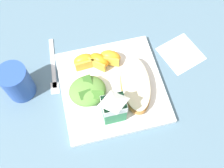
# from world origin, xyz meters

# --- Properties ---
(ground) EXTENTS (3.00, 3.00, 0.00)m
(ground) POSITION_xyz_m (0.00, 0.00, 0.00)
(ground) COLOR slate
(white_plate) EXTENTS (0.28, 0.28, 0.02)m
(white_plate) POSITION_xyz_m (0.00, 0.00, 0.01)
(white_plate) COLOR white
(white_plate) RESTS_ON ground
(cheesy_pizza_bread) EXTENTS (0.10, 0.18, 0.04)m
(cheesy_pizza_bread) POSITION_xyz_m (-0.06, 0.02, 0.03)
(cheesy_pizza_bread) COLOR #A87038
(cheesy_pizza_bread) RESTS_ON white_plate
(green_salad_pile) EXTENTS (0.10, 0.09, 0.04)m
(green_salad_pile) POSITION_xyz_m (0.07, 0.01, 0.04)
(green_salad_pile) COLOR #5B8E3D
(green_salad_pile) RESTS_ON white_plate
(milk_carton) EXTENTS (0.06, 0.04, 0.11)m
(milk_carton) POSITION_xyz_m (0.02, 0.08, 0.08)
(milk_carton) COLOR #2D8451
(milk_carton) RESTS_ON white_plate
(orange_wedge_front) EXTENTS (0.07, 0.06, 0.04)m
(orange_wedge_front) POSITION_xyz_m (-0.01, -0.08, 0.04)
(orange_wedge_front) COLOR orange
(orange_wedge_front) RESTS_ON white_plate
(orange_wedge_middle) EXTENTS (0.07, 0.07, 0.04)m
(orange_wedge_middle) POSITION_xyz_m (0.02, -0.08, 0.04)
(orange_wedge_middle) COLOR orange
(orange_wedge_middle) RESTS_ON white_plate
(orange_wedge_rear) EXTENTS (0.06, 0.04, 0.04)m
(orange_wedge_rear) POSITION_xyz_m (0.06, -0.08, 0.04)
(orange_wedge_rear) COLOR orange
(orange_wedge_rear) RESTS_ON white_plate
(paper_napkin) EXTENTS (0.14, 0.14, 0.00)m
(paper_napkin) POSITION_xyz_m (-0.23, -0.06, 0.00)
(paper_napkin) COLOR white
(paper_napkin) RESTS_ON ground
(metal_fork) EXTENTS (0.03, 0.19, 0.01)m
(metal_fork) POSITION_xyz_m (0.15, -0.10, 0.00)
(metal_fork) COLOR silver
(metal_fork) RESTS_ON ground
(drinking_blue_cup) EXTENTS (0.08, 0.08, 0.10)m
(drinking_blue_cup) POSITION_xyz_m (0.25, -0.05, 0.05)
(drinking_blue_cup) COLOR #284CA3
(drinking_blue_cup) RESTS_ON ground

